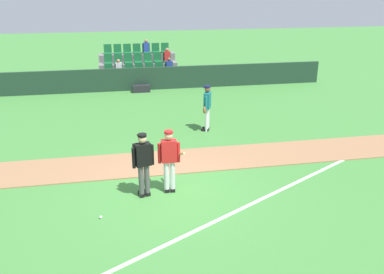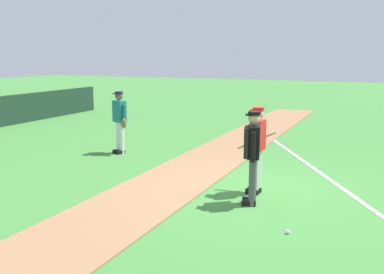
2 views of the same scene
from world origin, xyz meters
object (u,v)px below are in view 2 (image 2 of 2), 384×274
object	(u,v)px
runner_teal_jersey	(120,120)
baseball	(288,232)
batter_red_jersey	(257,147)
umpire_home_plate	(252,152)

from	to	relation	value
runner_teal_jersey	baseball	size ratio (longest dim) A/B	23.78
batter_red_jersey	runner_teal_jersey	world-z (taller)	same
batter_red_jersey	umpire_home_plate	bearing A→B (deg)	-172.04
umpire_home_plate	runner_teal_jersey	size ratio (longest dim) A/B	1.00
runner_teal_jersey	baseball	world-z (taller)	runner_teal_jersey
batter_red_jersey	runner_teal_jersey	distance (m)	5.00
batter_red_jersey	baseball	distance (m)	2.29
umpire_home_plate	batter_red_jersey	bearing A→B (deg)	7.96
runner_teal_jersey	baseball	bearing A→B (deg)	-124.65
umpire_home_plate	runner_teal_jersey	distance (m)	5.41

